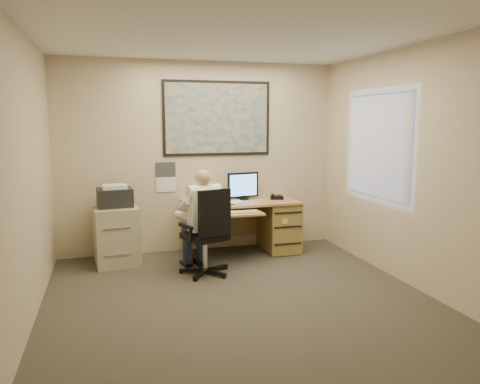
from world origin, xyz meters
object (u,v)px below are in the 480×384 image
object	(u,v)px
desk	(262,221)
filing_cabinet	(116,230)
office_chair	(205,250)
person	(204,222)

from	to	relation	value
desk	filing_cabinet	xyz separation A→B (m)	(-2.04, -0.04, 0.01)
office_chair	filing_cabinet	bearing A→B (deg)	123.26
desk	filing_cabinet	bearing A→B (deg)	-178.91
office_chair	person	size ratio (longest dim) A/B	0.83
person	desk	bearing A→B (deg)	24.92
desk	filing_cabinet	distance (m)	2.04
desk	person	xyz separation A→B (m)	(-1.00, -0.75, 0.20)
desk	office_chair	bearing A→B (deg)	-140.79
filing_cabinet	office_chair	size ratio (longest dim) A/B	0.98
desk	person	bearing A→B (deg)	-143.08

